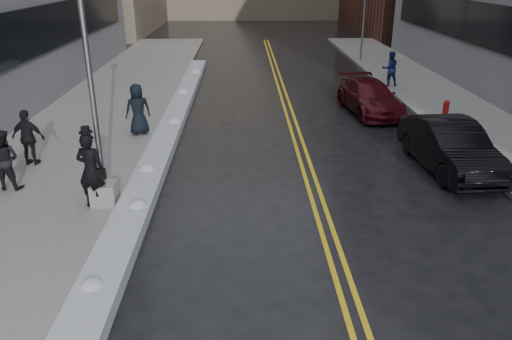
{
  "coord_description": "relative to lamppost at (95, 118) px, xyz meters",
  "views": [
    {
      "loc": [
        0.45,
        -10.23,
        6.1
      ],
      "look_at": [
        0.75,
        1.47,
        1.3
      ],
      "focal_mm": 35.0,
      "sensor_mm": 36.0,
      "label": 1
    }
  ],
  "objects": [
    {
      "name": "ground",
      "position": [
        3.3,
        -2.0,
        -2.53
      ],
      "size": [
        160.0,
        160.0,
        0.0
      ],
      "primitive_type": "plane",
      "color": "black",
      "rests_on": "ground"
    },
    {
      "name": "pedestrian_east",
      "position": [
        11.54,
        14.03,
        -1.47
      ],
      "size": [
        0.93,
        0.75,
        1.82
      ],
      "primitive_type": "imported",
      "rotation": [
        0.0,
        0.0,
        3.21
      ],
      "color": "navy",
      "rests_on": "sidewalk_east"
    },
    {
      "name": "sidewalk_west",
      "position": [
        -2.45,
        8.0,
        -2.46
      ],
      "size": [
        5.5,
        50.0,
        0.15
      ],
      "primitive_type": "cube",
      "color": "gray",
      "rests_on": "ground"
    },
    {
      "name": "snow_ridge",
      "position": [
        0.85,
        6.0,
        -2.36
      ],
      "size": [
        0.9,
        30.0,
        0.34
      ],
      "primitive_type": "cube",
      "color": "silver",
      "rests_on": "ground"
    },
    {
      "name": "pedestrian_b",
      "position": [
        -3.03,
        1.09,
        -1.5
      ],
      "size": [
        0.91,
        0.74,
        1.76
      ],
      "primitive_type": "imported",
      "rotation": [
        0.0,
        0.0,
        3.05
      ],
      "color": "black",
      "rests_on": "sidewalk_west"
    },
    {
      "name": "pedestrian_c",
      "position": [
        -0.22,
        6.05,
        -1.42
      ],
      "size": [
        1.1,
        0.93,
        1.92
      ],
      "primitive_type": "imported",
      "rotation": [
        0.0,
        0.0,
        3.54
      ],
      "color": "black",
      "rests_on": "sidewalk_west"
    },
    {
      "name": "lane_line_right",
      "position": [
        5.95,
        8.0,
        -2.53
      ],
      "size": [
        0.12,
        50.0,
        0.01
      ],
      "primitive_type": "cube",
      "color": "gold",
      "rests_on": "ground"
    },
    {
      "name": "car_black",
      "position": [
        10.3,
        2.55,
        -1.74
      ],
      "size": [
        2.02,
        4.92,
        1.59
      ],
      "primitive_type": "imported",
      "rotation": [
        0.0,
        0.0,
        0.07
      ],
      "color": "black",
      "rests_on": "ground"
    },
    {
      "name": "sidewalk_east",
      "position": [
        13.3,
        8.0,
        -2.46
      ],
      "size": [
        4.0,
        50.0,
        0.15
      ],
      "primitive_type": "cube",
      "color": "gray",
      "rests_on": "ground"
    },
    {
      "name": "pedestrian_d",
      "position": [
        -3.08,
        2.96,
        -1.48
      ],
      "size": [
        1.11,
        0.57,
        1.81
      ],
      "primitive_type": "imported",
      "rotation": [
        0.0,
        0.0,
        3.01
      ],
      "color": "black",
      "rests_on": "sidewalk_west"
    },
    {
      "name": "lamppost",
      "position": [
        0.0,
        0.0,
        0.0
      ],
      "size": [
        0.65,
        0.65,
        7.62
      ],
      "color": "gray",
      "rests_on": "sidewalk_west"
    },
    {
      "name": "lane_line_left",
      "position": [
        5.65,
        8.0,
        -2.53
      ],
      "size": [
        0.12,
        50.0,
        0.01
      ],
      "primitive_type": "cube",
      "color": "gold",
      "rests_on": "ground"
    },
    {
      "name": "traffic_signal",
      "position": [
        11.8,
        22.0,
        0.87
      ],
      "size": [
        0.16,
        0.2,
        6.0
      ],
      "color": "gray",
      "rests_on": "sidewalk_east"
    },
    {
      "name": "car_maroon",
      "position": [
        9.37,
        9.37,
        -1.84
      ],
      "size": [
        2.45,
        4.98,
        1.39
      ],
      "primitive_type": "imported",
      "rotation": [
        0.0,
        0.0,
        0.11
      ],
      "color": "#36080E",
      "rests_on": "ground"
    },
    {
      "name": "pedestrian_fedora",
      "position": [
        -0.24,
        -0.14,
        -1.36
      ],
      "size": [
        0.84,
        0.65,
        2.05
      ],
      "primitive_type": "imported",
      "rotation": [
        0.0,
        0.0,
        2.9
      ],
      "color": "black",
      "rests_on": "sidewalk_west"
    },
    {
      "name": "fire_hydrant",
      "position": [
        12.3,
        8.0,
        -1.98
      ],
      "size": [
        0.26,
        0.26,
        0.73
      ],
      "color": "maroon",
      "rests_on": "sidewalk_east"
    }
  ]
}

